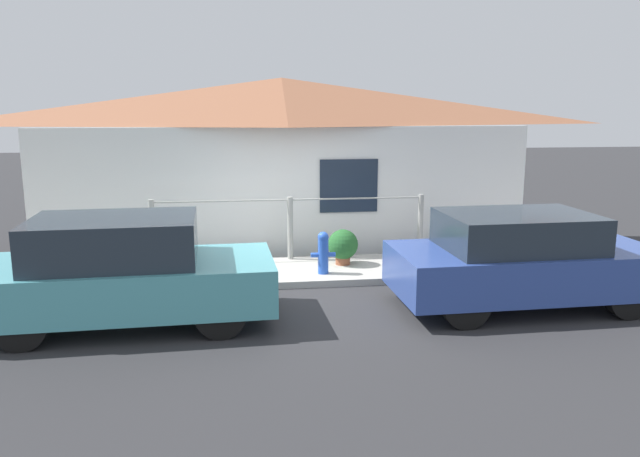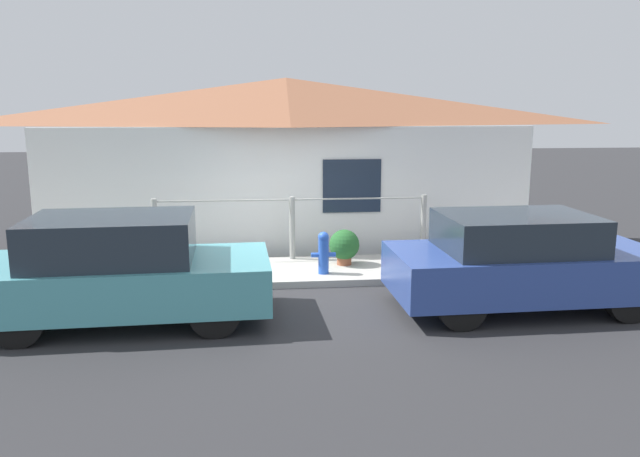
{
  "view_description": "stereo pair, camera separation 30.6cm",
  "coord_description": "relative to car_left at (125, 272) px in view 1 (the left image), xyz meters",
  "views": [
    {
      "loc": [
        -0.93,
        -9.39,
        2.86
      ],
      "look_at": [
        0.38,
        0.3,
        0.9
      ],
      "focal_mm": 35.0,
      "sensor_mm": 36.0,
      "label": 1
    },
    {
      "loc": [
        -0.63,
        -9.43,
        2.86
      ],
      "look_at": [
        0.38,
        0.3,
        0.9
      ],
      "focal_mm": 35.0,
      "sensor_mm": 36.0,
      "label": 2
    }
  ],
  "objects": [
    {
      "name": "house",
      "position": [
        2.4,
        4.35,
        1.99
      ],
      "size": [
        9.7,
        2.23,
        3.37
      ],
      "color": "white",
      "rests_on": "ground_plane"
    },
    {
      "name": "sidewalk",
      "position": [
        2.4,
        2.11,
        -0.65
      ],
      "size": [
        24.0,
        1.64,
        0.11
      ],
      "color": "#B2AFA8",
      "rests_on": "ground_plane"
    },
    {
      "name": "fence",
      "position": [
        2.4,
        2.78,
        0.03
      ],
      "size": [
        4.9,
        0.1,
        1.13
      ],
      "color": "#999993",
      "rests_on": "sidewalk"
    },
    {
      "name": "fire_hydrant",
      "position": [
        2.85,
        1.73,
        -0.23
      ],
      "size": [
        0.4,
        0.18,
        0.7
      ],
      "color": "blue",
      "rests_on": "sidewalk"
    },
    {
      "name": "car_left",
      "position": [
        0.0,
        0.0,
        0.0
      ],
      "size": [
        3.81,
        1.8,
        1.44
      ],
      "rotation": [
        0.0,
        0.0,
        0.04
      ],
      "color": "teal",
      "rests_on": "ground_plane"
    },
    {
      "name": "car_right",
      "position": [
        5.47,
        0.0,
        -0.02
      ],
      "size": [
        3.77,
        1.75,
        1.36
      ],
      "rotation": [
        0.0,
        0.0,
        0.03
      ],
      "color": "#2D4793",
      "rests_on": "ground_plane"
    },
    {
      "name": "ground_plane",
      "position": [
        2.4,
        1.29,
        -0.71
      ],
      "size": [
        60.0,
        60.0,
        0.0
      ],
      "primitive_type": "plane",
      "color": "#2D2D30"
    },
    {
      "name": "potted_plant_near_hydrant",
      "position": [
        3.27,
        2.27,
        -0.26
      ],
      "size": [
        0.53,
        0.53,
        0.62
      ],
      "color": "#9E5638",
      "rests_on": "sidewalk"
    }
  ]
}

